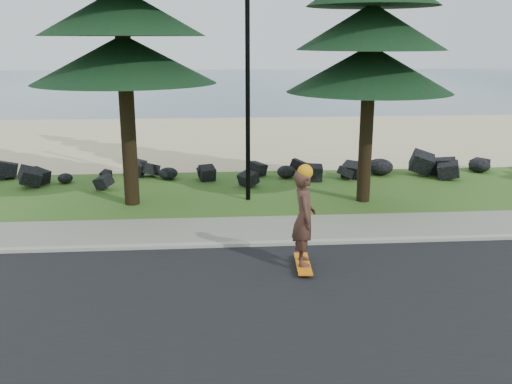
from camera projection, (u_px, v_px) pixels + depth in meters
ground at (256, 234)px, 14.51m from camera, size 160.00×160.00×0.00m
road at (276, 316)px, 10.18m from camera, size 160.00×7.00×0.02m
kerb at (259, 244)px, 13.63m from camera, size 160.00×0.20×0.10m
sidewalk at (255, 230)px, 14.69m from camera, size 160.00×2.00×0.08m
beach_sand at (234, 138)px, 28.47m from camera, size 160.00×15.00×0.01m
ocean at (221, 83)px, 63.61m from camera, size 160.00×58.00×0.01m
seawall_boulders at (244, 181)px, 19.90m from camera, size 60.00×2.40×1.10m
lamp_post at (248, 62)px, 16.52m from camera, size 0.25×0.14×8.14m
skateboarder at (304, 218)px, 12.00m from camera, size 0.54×1.24×2.29m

